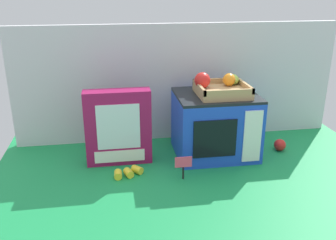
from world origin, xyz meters
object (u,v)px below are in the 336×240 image
Objects in this scene: price_sign at (183,164)px; loose_toy_banana at (128,172)px; loose_toy_apple at (280,145)px; toy_microwave at (215,124)px; cookie_set_box at (118,127)px; food_groups_crate at (220,87)px.

price_sign is 0.24m from loose_toy_banana.
loose_toy_apple is at bearing 21.36° from price_sign.
toy_microwave is 0.44m from cookie_set_box.
cookie_set_box is 0.21m from loose_toy_banana.
toy_microwave is 0.30m from price_sign.
food_groups_crate is (0.01, -0.00, 0.18)m from toy_microwave.
loose_toy_apple is at bearing 10.63° from loose_toy_banana.
price_sign is (0.25, -0.20, -0.10)m from cookie_set_box.
toy_microwave reaches higher than price_sign.
price_sign is (-0.19, -0.22, -0.08)m from toy_microwave.
food_groups_crate is at bearing -6.11° from toy_microwave.
toy_microwave is at bearing 176.40° from loose_toy_apple.
cookie_set_box is 5.88× the size of loose_toy_apple.
price_sign is at bearing -15.74° from loose_toy_banana.
loose_toy_apple is at bearing -3.48° from food_groups_crate.
toy_microwave is 1.08× the size of cookie_set_box.
cookie_set_box is at bearing 141.43° from price_sign.
food_groups_crate is at bearing 20.01° from loose_toy_banana.
food_groups_crate is 0.48m from cookie_set_box.
loose_toy_apple is (0.31, -0.02, -0.29)m from food_groups_crate.
toy_microwave reaches higher than loose_toy_banana.
food_groups_crate is 0.42m from loose_toy_apple.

